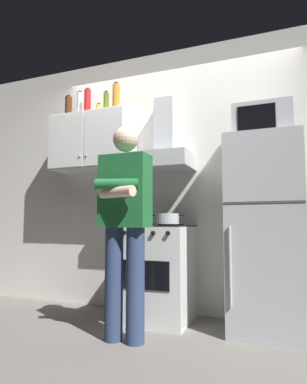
# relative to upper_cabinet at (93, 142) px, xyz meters

# --- Properties ---
(ground_plane) EXTENTS (7.00, 7.00, 0.00)m
(ground_plane) POSITION_rel_upper_cabinet_xyz_m (0.85, -0.37, -1.75)
(ground_plane) COLOR slate
(back_wall_tiled) EXTENTS (4.80, 0.10, 2.70)m
(back_wall_tiled) POSITION_rel_upper_cabinet_xyz_m (0.85, 0.23, -0.40)
(back_wall_tiled) COLOR silver
(back_wall_tiled) RESTS_ON ground_plane
(upper_cabinet) EXTENTS (0.90, 0.37, 0.60)m
(upper_cabinet) POSITION_rel_upper_cabinet_xyz_m (0.00, 0.00, 0.00)
(upper_cabinet) COLOR silver
(stove_oven) EXTENTS (0.60, 0.62, 0.87)m
(stove_oven) POSITION_rel_upper_cabinet_xyz_m (0.80, -0.13, -1.32)
(stove_oven) COLOR white
(stove_oven) RESTS_ON ground_plane
(range_hood) EXTENTS (0.60, 0.44, 0.75)m
(range_hood) POSITION_rel_upper_cabinet_xyz_m (0.80, 0.00, -0.15)
(range_hood) COLOR #B7BABF
(refrigerator) EXTENTS (0.60, 0.62, 1.60)m
(refrigerator) POSITION_rel_upper_cabinet_xyz_m (1.75, -0.12, -0.95)
(refrigerator) COLOR silver
(refrigerator) RESTS_ON ground_plane
(microwave) EXTENTS (0.48, 0.37, 0.28)m
(microwave) POSITION_rel_upper_cabinet_xyz_m (1.75, -0.11, -0.01)
(microwave) COLOR #B7BABF
(microwave) RESTS_ON refrigerator
(person_standing) EXTENTS (0.38, 0.33, 1.64)m
(person_standing) POSITION_rel_upper_cabinet_xyz_m (0.75, -0.73, -0.85)
(person_standing) COLOR navy
(person_standing) RESTS_ON ground_plane
(cooking_pot) EXTENTS (0.31, 0.21, 0.09)m
(cooking_pot) POSITION_rel_upper_cabinet_xyz_m (0.93, -0.24, -0.83)
(cooking_pot) COLOR #B7BABF
(cooking_pot) RESTS_ON stove_oven
(bottle_spice_jar) EXTENTS (0.06, 0.06, 0.13)m
(bottle_spice_jar) POSITION_rel_upper_cabinet_xyz_m (0.06, 0.01, 0.36)
(bottle_spice_jar) COLOR gold
(bottle_spice_jar) RESTS_ON upper_cabinet
(bottle_liquor_amber) EXTENTS (0.08, 0.08, 0.31)m
(bottle_liquor_amber) POSITION_rel_upper_cabinet_xyz_m (0.29, -0.03, 0.45)
(bottle_liquor_amber) COLOR #B7721E
(bottle_liquor_amber) RESTS_ON upper_cabinet
(bottle_soda_red) EXTENTS (0.07, 0.07, 0.30)m
(bottle_soda_red) POSITION_rel_upper_cabinet_xyz_m (-0.05, -0.03, 0.44)
(bottle_soda_red) COLOR red
(bottle_soda_red) RESTS_ON upper_cabinet
(bottle_rum_dark) EXTENTS (0.08, 0.08, 0.28)m
(bottle_rum_dark) POSITION_rel_upper_cabinet_xyz_m (-0.34, 0.02, 0.43)
(bottle_rum_dark) COLOR #47230F
(bottle_rum_dark) RESTS_ON upper_cabinet
(bottle_vodka_clear) EXTENTS (0.07, 0.07, 0.31)m
(bottle_vodka_clear) POSITION_rel_upper_cabinet_xyz_m (-0.19, 0.03, 0.45)
(bottle_vodka_clear) COLOR silver
(bottle_vodka_clear) RESTS_ON upper_cabinet
(bottle_olive_oil) EXTENTS (0.06, 0.06, 0.24)m
(bottle_olive_oil) POSITION_rel_upper_cabinet_xyz_m (0.16, -0.01, 0.41)
(bottle_olive_oil) COLOR #4C6B19
(bottle_olive_oil) RESTS_ON upper_cabinet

